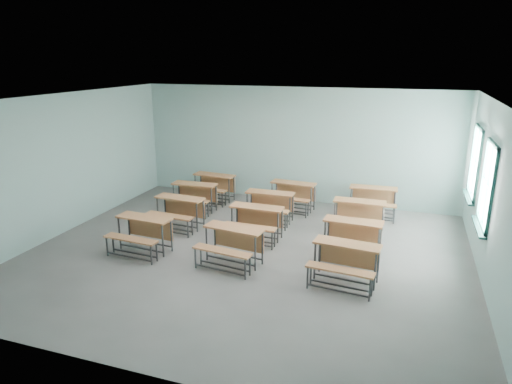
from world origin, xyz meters
TOP-DOWN VIEW (x-y plane):
  - room at (0.08, 0.03)m, footprint 9.04×8.04m
  - desk_unit_r0c0 at (-2.12, -0.61)m, footprint 1.26×0.89m
  - desk_unit_r0c1 at (-0.11, -0.56)m, footprint 1.29×0.95m
  - desk_unit_r0c2 at (2.12, -0.64)m, footprint 1.27×0.91m
  - desk_unit_r1c0 at (-2.08, 0.89)m, footprint 1.25×0.89m
  - desk_unit_r1c1 at (-0.10, 0.83)m, footprint 1.21×0.82m
  - desk_unit_r1c2 at (2.08, 0.59)m, footprint 1.24×0.87m
  - desk_unit_r2c0 at (-2.28, 2.12)m, footprint 1.21×0.82m
  - desk_unit_r2c1 at (-0.14, 2.00)m, footprint 1.21×0.82m
  - desk_unit_r2c2 at (2.05, 2.00)m, footprint 1.21×0.82m
  - desk_unit_r3c0 at (-2.19, 3.18)m, footprint 1.26×0.91m
  - desk_unit_r3c1 at (0.17, 3.07)m, footprint 1.26×0.90m
  - desk_unit_r3c2 at (2.26, 3.29)m, footprint 1.24×0.86m

SIDE VIEW (x-z plane):
  - desk_unit_r0c0 at x=-2.12m, z-range 0.13..0.88m
  - desk_unit_r0c1 at x=-0.11m, z-range 0.13..0.88m
  - desk_unit_r0c2 at x=2.12m, z-range 0.13..0.88m
  - desk_unit_r1c0 at x=-2.08m, z-range 0.13..0.88m
  - desk_unit_r1c1 at x=-0.10m, z-range 0.13..0.88m
  - desk_unit_r1c2 at x=2.08m, z-range 0.13..0.88m
  - desk_unit_r2c0 at x=-2.28m, z-range 0.13..0.88m
  - desk_unit_r2c1 at x=-0.14m, z-range 0.13..0.88m
  - desk_unit_r2c2 at x=2.05m, z-range 0.13..0.88m
  - desk_unit_r3c0 at x=-2.19m, z-range 0.13..0.88m
  - desk_unit_r3c1 at x=0.17m, z-range 0.13..0.88m
  - desk_unit_r3c2 at x=2.26m, z-range 0.13..0.88m
  - room at x=0.08m, z-range -0.02..3.22m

